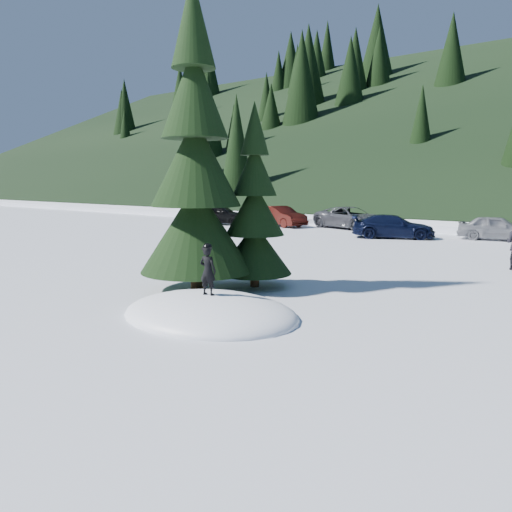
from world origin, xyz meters
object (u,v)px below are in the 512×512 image
Objects in this scene: car_3 at (393,227)px; car_4 at (497,228)px; child_skier at (208,271)px; car_2 at (350,218)px; car_1 at (280,216)px; spruce_short at (255,216)px; car_0 at (219,214)px; spruce_tall at (195,174)px.

car_3 is 5.34m from car_4.
child_skier reaches higher than car_3.
child_skier is 20.46m from car_4.
car_2 is 5.69m from car_3.
car_1 is at bearing -68.98° from child_skier.
child_skier is 23.48m from car_1.
car_2 is (-7.53, 21.44, -0.33)m from child_skier.
car_3 is (-1.95, 14.74, -1.46)m from spruce_short.
car_1 is at bearing 123.32° from spruce_short.
car_2 is (-6.41, 18.27, -1.38)m from spruce_short.
car_2 is (9.01, 3.00, -0.04)m from car_0.
car_1 is at bearing -92.10° from car_0.
car_3 is at bearing 97.53° from spruce_short.
car_4 is at bearing 78.52° from spruce_tall.
car_2 reaches higher than car_1.
car_1 is (-10.09, 18.28, -2.62)m from spruce_tall.
car_4 is at bearing -104.98° from child_skier.
spruce_tall is 2.24× the size of car_4.
car_3 is at bearing -88.26° from car_1.
car_0 reaches higher than car_2.
car_0 is 9.50m from car_2.
spruce_short is 1.03× the size of car_2.
car_4 is (3.78, 18.62, -2.66)m from spruce_tall.
child_skier is (2.12, -1.77, -2.27)m from spruce_tall.
car_3 is (13.47, -0.53, -0.12)m from car_0.
child_skier is 18.18m from car_3.
car_4 is at bearing -87.13° from car_3.
spruce_tall is 21.04m from car_1.
car_0 is 13.48m from car_3.
child_skier is at bearing 167.93° from car_4.
spruce_tall reaches higher than car_3.
car_3 is at bearing -111.95° from car_2.
child_skier is 0.26× the size of car_0.
spruce_tall is 20.56m from car_2.
car_1 is 0.82× the size of car_2.
car_4 is (9.19, -1.05, -0.07)m from car_2.
car_4 reaches higher than car_3.
spruce_tall is 16.38m from car_3.
spruce_short is at bearing -157.22° from car_0.
spruce_short is at bearing 54.46° from spruce_tall.
spruce_short reaches higher than car_1.
car_2 is at bearing -94.12° from car_0.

